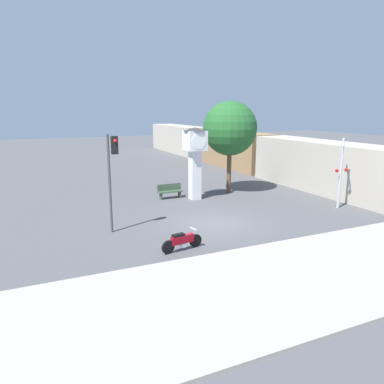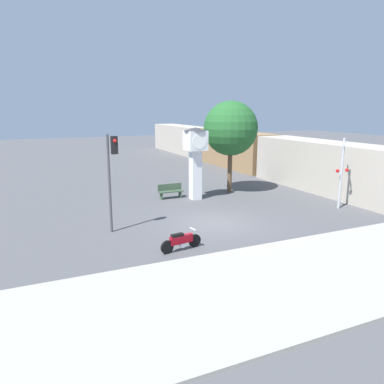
{
  "view_description": "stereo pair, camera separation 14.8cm",
  "coord_description": "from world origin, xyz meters",
  "px_view_note": "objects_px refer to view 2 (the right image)",
  "views": [
    {
      "loc": [
        -8.6,
        -15.82,
        5.65
      ],
      "look_at": [
        -0.66,
        1.33,
        1.39
      ],
      "focal_mm": 35.0,
      "sensor_mm": 36.0,
      "label": 1
    },
    {
      "loc": [
        -8.46,
        -15.88,
        5.65
      ],
      "look_at": [
        -0.66,
        1.33,
        1.39
      ],
      "focal_mm": 35.0,
      "sensor_mm": 36.0,
      "label": 2
    }
  ],
  "objects_px": {
    "freight_train": "(230,148)",
    "railroad_crossing_signal": "(342,171)",
    "bench": "(170,191)",
    "motorcycle": "(181,241)",
    "clock_tower": "(195,152)",
    "street_tree": "(231,129)",
    "traffic_light": "(112,166)"
  },
  "relations": [
    {
      "from": "freight_train",
      "to": "railroad_crossing_signal",
      "type": "height_order",
      "value": "railroad_crossing_signal"
    },
    {
      "from": "bench",
      "to": "motorcycle",
      "type": "bearing_deg",
      "value": -108.41
    },
    {
      "from": "clock_tower",
      "to": "street_tree",
      "type": "bearing_deg",
      "value": 15.14
    },
    {
      "from": "freight_train",
      "to": "street_tree",
      "type": "height_order",
      "value": "street_tree"
    },
    {
      "from": "motorcycle",
      "to": "traffic_light",
      "type": "xyz_separation_m",
      "value": [
        -1.91,
        3.49,
        2.7
      ]
    },
    {
      "from": "motorcycle",
      "to": "street_tree",
      "type": "distance_m",
      "value": 11.8
    },
    {
      "from": "motorcycle",
      "to": "railroad_crossing_signal",
      "type": "bearing_deg",
      "value": 2.37
    },
    {
      "from": "motorcycle",
      "to": "clock_tower",
      "type": "xyz_separation_m",
      "value": [
        4.22,
        7.73,
        2.6
      ]
    },
    {
      "from": "freight_train",
      "to": "clock_tower",
      "type": "bearing_deg",
      "value": -128.63
    },
    {
      "from": "motorcycle",
      "to": "railroad_crossing_signal",
      "type": "height_order",
      "value": "railroad_crossing_signal"
    },
    {
      "from": "railroad_crossing_signal",
      "to": "bench",
      "type": "bearing_deg",
      "value": 141.52
    },
    {
      "from": "motorcycle",
      "to": "freight_train",
      "type": "xyz_separation_m",
      "value": [
        13.42,
        19.24,
        1.3
      ]
    },
    {
      "from": "bench",
      "to": "freight_train",
      "type": "bearing_deg",
      "value": 45.29
    },
    {
      "from": "bench",
      "to": "railroad_crossing_signal",
      "type": "bearing_deg",
      "value": -38.48
    },
    {
      "from": "clock_tower",
      "to": "freight_train",
      "type": "relative_size",
      "value": 0.12
    },
    {
      "from": "bench",
      "to": "street_tree",
      "type": "bearing_deg",
      "value": -0.54
    },
    {
      "from": "street_tree",
      "to": "bench",
      "type": "height_order",
      "value": "street_tree"
    },
    {
      "from": "clock_tower",
      "to": "street_tree",
      "type": "xyz_separation_m",
      "value": [
        2.93,
        0.79,
        1.31
      ]
    },
    {
      "from": "traffic_light",
      "to": "clock_tower",
      "type": "bearing_deg",
      "value": 34.7
    },
    {
      "from": "freight_train",
      "to": "bench",
      "type": "distance_m",
      "value": 15.07
    },
    {
      "from": "motorcycle",
      "to": "freight_train",
      "type": "relative_size",
      "value": 0.05
    },
    {
      "from": "clock_tower",
      "to": "freight_train",
      "type": "distance_m",
      "value": 14.79
    },
    {
      "from": "freight_train",
      "to": "street_tree",
      "type": "bearing_deg",
      "value": -120.31
    },
    {
      "from": "motorcycle",
      "to": "railroad_crossing_signal",
      "type": "relative_size",
      "value": 0.46
    },
    {
      "from": "street_tree",
      "to": "motorcycle",
      "type": "bearing_deg",
      "value": -130.0
    },
    {
      "from": "traffic_light",
      "to": "street_tree",
      "type": "xyz_separation_m",
      "value": [
        9.07,
        5.04,
        1.21
      ]
    },
    {
      "from": "freight_train",
      "to": "bench",
      "type": "height_order",
      "value": "freight_train"
    },
    {
      "from": "motorcycle",
      "to": "clock_tower",
      "type": "distance_m",
      "value": 9.19
    },
    {
      "from": "clock_tower",
      "to": "freight_train",
      "type": "bearing_deg",
      "value": 51.37
    },
    {
      "from": "clock_tower",
      "to": "street_tree",
      "type": "relative_size",
      "value": 0.73
    },
    {
      "from": "clock_tower",
      "to": "bench",
      "type": "height_order",
      "value": "clock_tower"
    },
    {
      "from": "traffic_light",
      "to": "street_tree",
      "type": "distance_m",
      "value": 10.44
    }
  ]
}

